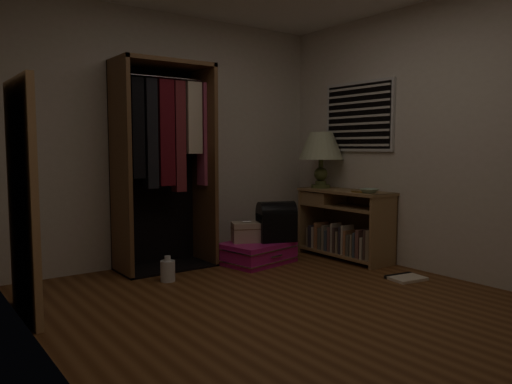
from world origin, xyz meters
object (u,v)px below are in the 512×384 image
open_wardrobe (166,148)px  black_bag (276,221)px  console_bookshelf (342,222)px  floor_mirror (23,200)px  white_jug (168,270)px  train_case (247,232)px  table_lamp (321,147)px  pink_suitcase (257,253)px

open_wardrobe → black_bag: bearing=-24.3°
console_bookshelf → floor_mirror: floor_mirror is taller
console_bookshelf → white_jug: (-2.00, 0.23, -0.30)m
train_case → floor_mirror: bearing=-145.5°
console_bookshelf → table_lamp: 0.89m
open_wardrobe → floor_mirror: (-1.49, -0.77, -0.36)m
floor_mirror → pink_suitcase: bearing=9.0°
open_wardrobe → black_bag: (1.04, -0.47, -0.77)m
pink_suitcase → white_jug: (-1.08, -0.09, -0.01)m
open_wardrobe → white_jug: bearing=-116.2°
open_wardrobe → table_lamp: (1.76, -0.38, 0.01)m
train_case → black_bag: black_bag is taller
console_bookshelf → floor_mirror: 3.27m
pink_suitcase → train_case: 0.25m
train_case → white_jug: train_case is taller
open_wardrobe → train_case: open_wardrobe is taller
open_wardrobe → table_lamp: bearing=-12.2°
white_jug → pink_suitcase: bearing=5.0°
pink_suitcase → white_jug: white_jug is taller
pink_suitcase → train_case: size_ratio=2.23×
console_bookshelf → white_jug: bearing=173.3°
floor_mirror → pink_suitcase: floor_mirror is taller
white_jug → black_bag: bearing=1.2°
console_bookshelf → pink_suitcase: console_bookshelf is taller
open_wardrobe → black_bag: size_ratio=4.56×
pink_suitcase → console_bookshelf: bearing=-30.1°
open_wardrobe → pink_suitcase: size_ratio=2.51×
pink_suitcase → train_case: bearing=129.2°
floor_mirror → console_bookshelf: bearing=0.7°
pink_suitcase → table_lamp: 1.44m
console_bookshelf → black_bag: (-0.72, 0.26, 0.05)m
console_bookshelf → train_case: size_ratio=3.06×
console_bookshelf → black_bag: size_ratio=2.49×
console_bookshelf → pink_suitcase: size_ratio=1.37×
train_case → table_lamp: size_ratio=0.57×
floor_mirror → black_bag: (2.52, 0.30, -0.41)m
console_bookshelf → table_lamp: bearing=89.4°
black_bag → train_case: bearing=172.7°
train_case → white_jug: size_ratio=1.56×
table_lamp → console_bookshelf: bearing=-90.6°
floor_mirror → open_wardrobe: bearing=27.3°
floor_mirror → black_bag: bearing=6.7°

